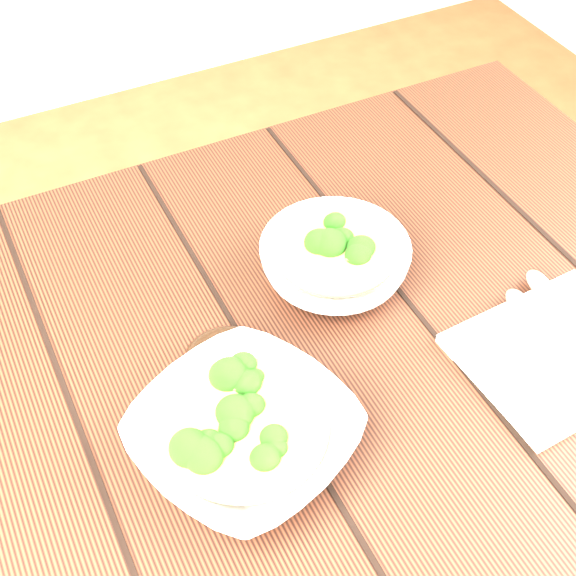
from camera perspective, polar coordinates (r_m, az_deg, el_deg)
The scene contains 7 objects.
table at distance 0.99m, azimuth -0.87°, elevation -9.41°, with size 1.20×0.80×0.75m.
soup_bowl_front at distance 0.81m, azimuth -3.12°, elevation -10.30°, with size 0.27×0.27×0.06m.
soup_bowl_back at distance 0.96m, azimuth 3.32°, elevation 1.89°, with size 0.23×0.23×0.06m.
trivet at distance 0.88m, azimuth -4.31°, elevation -5.29°, with size 0.10×0.10×0.02m, color black.
napkin at distance 0.94m, azimuth 18.62°, elevation -4.43°, with size 0.21×0.17×0.01m, color beige.
spoon_left at distance 0.95m, azimuth 17.01°, elevation -2.55°, with size 0.05×0.17×0.01m.
spoon_right at distance 0.98m, azimuth 18.32°, elevation -1.14°, with size 0.06×0.17×0.01m.
Camera 1 is at (-0.23, -0.50, 1.45)m, focal length 50.00 mm.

